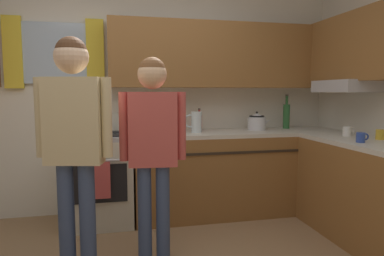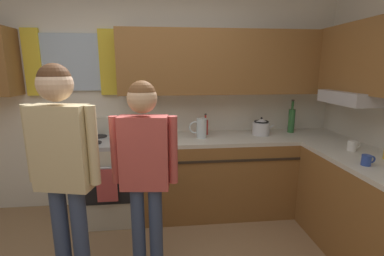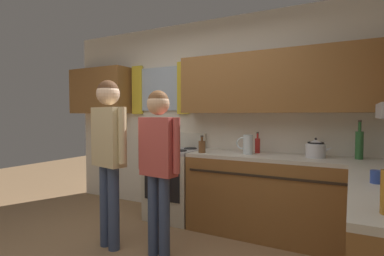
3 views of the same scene
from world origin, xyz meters
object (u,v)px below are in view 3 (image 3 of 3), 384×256
bottle_wine_green (359,144)px  mug_cobalt_blue (377,177)px  bottle_sauce_red (257,145)px  adult_in_plaid (158,153)px  stove_oven (175,182)px  water_pitcher (247,144)px  bottle_squat_brown (202,146)px  adult_left (109,143)px  stovetop_kettle (316,148)px

bottle_wine_green → mug_cobalt_blue: 1.17m
bottle_sauce_red → adult_in_plaid: size_ratio=0.16×
bottle_wine_green → adult_in_plaid: 2.01m
stove_oven → adult_in_plaid: (0.43, -1.00, 0.52)m
bottle_wine_green → water_pitcher: bearing=-172.2°
bottle_sauce_red → bottle_wine_green: (1.04, -0.00, 0.06)m
bottle_squat_brown → mug_cobalt_blue: bottle_squat_brown is taller
stove_oven → bottle_sauce_red: (1.06, 0.12, 0.53)m
adult_in_plaid → adult_left: bearing=-171.8°
bottle_squat_brown → adult_in_plaid: bearing=-93.3°
stovetop_kettle → bottle_squat_brown: bearing=-169.9°
bottle_squat_brown → water_pitcher: water_pitcher is taller
stovetop_kettle → water_pitcher: 0.72m
bottle_sauce_red → bottle_squat_brown: bottle_sauce_red is taller
bottle_wine_green → adult_left: (-2.22, -1.20, 0.01)m
adult_left → bottle_squat_brown: bearing=56.8°
bottle_wine_green → adult_in_plaid: size_ratio=0.25×
bottle_sauce_red → stovetop_kettle: bearing=-7.0°
stovetop_kettle → adult_left: (-1.82, -1.13, 0.07)m
bottle_wine_green → water_pitcher: size_ratio=1.79×
mug_cobalt_blue → adult_left: (-2.29, -0.04, 0.12)m
bottle_sauce_red → adult_left: bearing=-134.3°
stove_oven → bottle_sauce_red: bearing=6.7°
bottle_sauce_red → stove_oven: bearing=-173.3°
bottle_sauce_red → mug_cobalt_blue: bearing=-46.1°
stove_oven → water_pitcher: 1.12m
bottle_squat_brown → stovetop_kettle: size_ratio=0.75×
stovetop_kettle → adult_left: size_ratio=0.16×
stove_oven → stovetop_kettle: (1.70, 0.04, 0.53)m
stove_oven → bottle_squat_brown: bottle_squat_brown is taller
bottle_squat_brown → mug_cobalt_blue: (1.70, -0.87, -0.03)m
stove_oven → adult_left: 1.24m
mug_cobalt_blue → stovetop_kettle: size_ratio=0.42×
stove_oven → bottle_sauce_red: bottle_sauce_red is taller
adult_left → adult_in_plaid: 0.56m
mug_cobalt_blue → adult_in_plaid: adult_in_plaid is taller
bottle_sauce_red → water_pitcher: size_ratio=1.12×
stove_oven → mug_cobalt_blue: bearing=-25.5°
water_pitcher → adult_left: bearing=-136.3°
bottle_sauce_red → adult_in_plaid: (-0.63, -1.13, -0.00)m
bottle_squat_brown → adult_left: size_ratio=0.12×
stove_oven → adult_left: (-0.12, -1.08, 0.60)m
stovetop_kettle → stove_oven: bearing=-178.5°
bottle_sauce_red → bottle_squat_brown: bearing=-152.9°
bottle_sauce_red → bottle_wine_green: bottle_wine_green is taller
bottle_wine_green → adult_left: 2.52m
bottle_wine_green → bottle_squat_brown: bearing=-169.7°
bottle_sauce_red → bottle_squat_brown: 0.65m
bottle_squat_brown → stovetop_kettle: stovetop_kettle is taller
water_pitcher → adult_left: 1.52m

